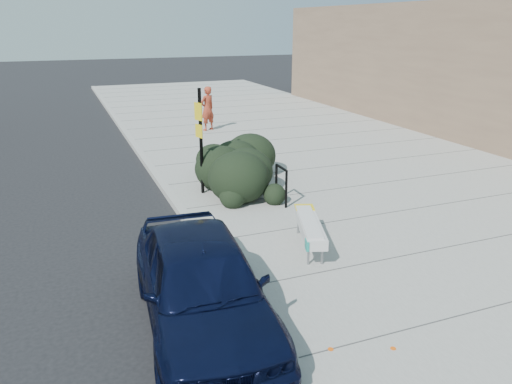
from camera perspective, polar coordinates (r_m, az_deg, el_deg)
ground at (r=8.55m, az=-1.93°, el=-11.84°), size 120.00×120.00×0.00m
sidewalk_near at (r=15.03m, az=11.81°, el=1.84°), size 11.20×50.00×0.15m
curb_near at (r=12.92m, az=-9.49°, el=-0.78°), size 0.22×50.00×0.17m
bench at (r=9.77m, az=6.15°, el=-3.91°), size 0.99×1.91×0.57m
bike_rack at (r=12.06m, az=2.91°, el=1.21°), size 0.07×0.65×0.95m
sign_post at (r=12.65m, az=-6.39°, el=6.45°), size 0.15×0.30×2.70m
hedge at (r=13.54m, az=-1.56°, el=3.75°), size 2.83×4.07×1.39m
sedan_navy at (r=7.46m, az=-6.19°, el=-10.37°), size 2.08×4.46×1.48m
pedestrian at (r=20.65m, az=-5.57°, el=9.48°), size 0.77×0.65×1.78m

